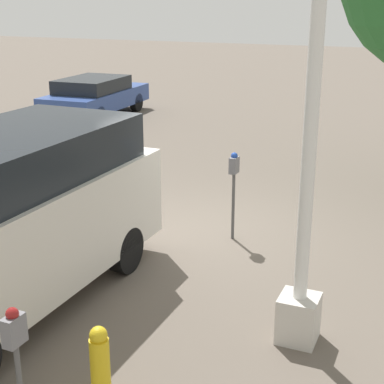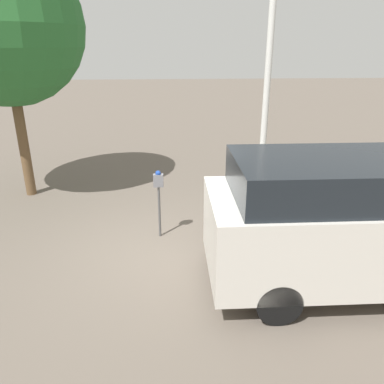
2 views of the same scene
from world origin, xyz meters
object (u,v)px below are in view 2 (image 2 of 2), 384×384
(fire_hydrant, at_px, (357,209))
(parking_meter_near, at_px, (159,189))
(parked_van, at_px, (360,219))
(lamp_post, at_px, (263,139))
(street_tree, at_px, (4,26))

(fire_hydrant, bearing_deg, parking_meter_near, -177.51)
(parking_meter_near, distance_m, parked_van, 3.74)
(parking_meter_near, xyz_separation_m, lamp_post, (2.53, 1.69, 0.58))
(fire_hydrant, bearing_deg, street_tree, 162.55)
(parked_van, bearing_deg, fire_hydrant, 62.38)
(street_tree, bearing_deg, parking_meter_near, -37.15)
(parking_meter_near, xyz_separation_m, street_tree, (-3.51, 2.66, 3.11))
(parking_meter_near, xyz_separation_m, fire_hydrant, (4.35, 0.19, -0.66))
(fire_hydrant, bearing_deg, lamp_post, 140.55)
(lamp_post, xyz_separation_m, fire_hydrant, (1.82, -1.50, -1.24))
(lamp_post, distance_m, parked_van, 3.69)
(parking_meter_near, relative_size, lamp_post, 0.27)
(lamp_post, height_order, street_tree, street_tree)
(parking_meter_near, distance_m, street_tree, 5.39)
(lamp_post, xyz_separation_m, parked_van, (0.69, -3.60, -0.46))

